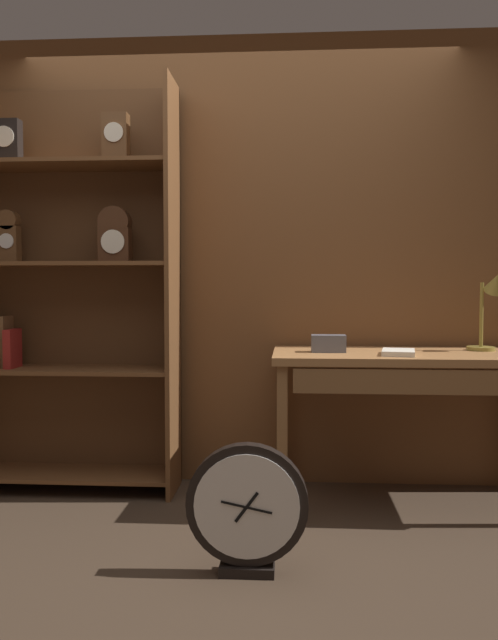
{
  "coord_description": "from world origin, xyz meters",
  "views": [
    {
      "loc": [
        0.32,
        -2.52,
        1.16
      ],
      "look_at": [
        0.1,
        0.64,
        0.99
      ],
      "focal_mm": 35.74,
      "sensor_mm": 36.0,
      "label": 1
    }
  ],
  "objects_px": {
    "desk_lamp": "(492,300)",
    "toolbox_small": "(328,343)",
    "open_repair_manual": "(398,352)",
    "bookshelf": "(62,290)",
    "workbench": "(405,371)",
    "round_clock_large": "(247,508)"
  },
  "relations": [
    {
      "from": "desk_lamp",
      "to": "bookshelf",
      "type": "bearing_deg",
      "value": 178.48
    },
    {
      "from": "toolbox_small",
      "to": "open_repair_manual",
      "type": "bearing_deg",
      "value": -16.87
    },
    {
      "from": "desk_lamp",
      "to": "open_repair_manual",
      "type": "distance_m",
      "value": 0.62
    },
    {
      "from": "toolbox_small",
      "to": "round_clock_large",
      "type": "height_order",
      "value": "toolbox_small"
    },
    {
      "from": "round_clock_large",
      "to": "bookshelf",
      "type": "bearing_deg",
      "value": 137.5
    },
    {
      "from": "round_clock_large",
      "to": "workbench",
      "type": "bearing_deg",
      "value": 47.8
    },
    {
      "from": "bookshelf",
      "to": "toolbox_small",
      "type": "height_order",
      "value": "bookshelf"
    },
    {
      "from": "desk_lamp",
      "to": "toolbox_small",
      "type": "xyz_separation_m",
      "value": [
        -0.87,
        -0.11,
        -0.23
      ]
    },
    {
      "from": "workbench",
      "to": "open_repair_manual",
      "type": "relative_size",
      "value": 6.25
    },
    {
      "from": "bookshelf",
      "to": "desk_lamp",
      "type": "bearing_deg",
      "value": -1.52
    },
    {
      "from": "bookshelf",
      "to": "open_repair_manual",
      "type": "distance_m",
      "value": 1.89
    },
    {
      "from": "toolbox_small",
      "to": "open_repair_manual",
      "type": "distance_m",
      "value": 0.36
    },
    {
      "from": "workbench",
      "to": "toolbox_small",
      "type": "distance_m",
      "value": 0.42
    },
    {
      "from": "toolbox_small",
      "to": "bookshelf",
      "type": "bearing_deg",
      "value": 173.53
    },
    {
      "from": "desk_lamp",
      "to": "workbench",
      "type": "bearing_deg",
      "value": -165.07
    },
    {
      "from": "toolbox_small",
      "to": "round_clock_large",
      "type": "relative_size",
      "value": 0.34
    },
    {
      "from": "toolbox_small",
      "to": "desk_lamp",
      "type": "bearing_deg",
      "value": 7.0
    },
    {
      "from": "workbench",
      "to": "toolbox_small",
      "type": "relative_size",
      "value": 7.63
    },
    {
      "from": "bookshelf",
      "to": "toolbox_small",
      "type": "distance_m",
      "value": 1.53
    },
    {
      "from": "desk_lamp",
      "to": "toolbox_small",
      "type": "height_order",
      "value": "desk_lamp"
    },
    {
      "from": "round_clock_large",
      "to": "open_repair_manual",
      "type": "bearing_deg",
      "value": 46.66
    },
    {
      "from": "bookshelf",
      "to": "desk_lamp",
      "type": "xyz_separation_m",
      "value": [
        2.37,
        -0.06,
        -0.05
      ]
    }
  ]
}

